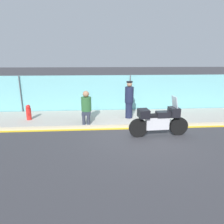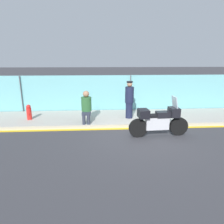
% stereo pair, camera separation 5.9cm
% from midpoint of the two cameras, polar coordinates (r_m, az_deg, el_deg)
% --- Properties ---
extents(ground_plane, '(120.00, 120.00, 0.00)m').
position_cam_midpoint_polar(ground_plane, '(7.76, 8.62, -6.51)').
color(ground_plane, '#38383D').
extents(sidewalk, '(41.58, 2.45, 0.16)m').
position_cam_midpoint_polar(sidewalk, '(9.65, 5.98, -1.57)').
color(sidewalk, '#ADA89E').
rests_on(sidewalk, ground_plane).
extents(curb_paint_stripe, '(41.58, 0.18, 0.01)m').
position_cam_midpoint_polar(curb_paint_stripe, '(8.44, 7.51, -4.63)').
color(curb_paint_stripe, gold).
rests_on(curb_paint_stripe, ground_plane).
extents(storefront_fence, '(39.50, 0.17, 1.99)m').
position_cam_midpoint_polar(storefront_fence, '(10.70, 4.89, 5.15)').
color(storefront_fence, '#6BB2B7').
rests_on(storefront_fence, ground_plane).
extents(motorcycle, '(2.26, 0.57, 1.51)m').
position_cam_midpoint_polar(motorcycle, '(7.58, 12.96, -2.35)').
color(motorcycle, black).
rests_on(motorcycle, ground_plane).
extents(officer_standing, '(0.39, 0.39, 1.69)m').
position_cam_midpoint_polar(officer_standing, '(9.10, 4.74, 3.58)').
color(officer_standing, '#191E38').
rests_on(officer_standing, sidewalk).
extents(person_seated_on_curb, '(0.43, 0.71, 1.34)m').
position_cam_midpoint_polar(person_seated_on_curb, '(8.58, -7.57, 1.94)').
color(person_seated_on_curb, '#2D3342').
rests_on(person_seated_on_curb, sidewalk).
extents(fire_hydrant, '(0.21, 0.27, 0.68)m').
position_cam_midpoint_polar(fire_hydrant, '(9.66, -22.89, -0.09)').
color(fire_hydrant, red).
rests_on(fire_hydrant, sidewalk).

